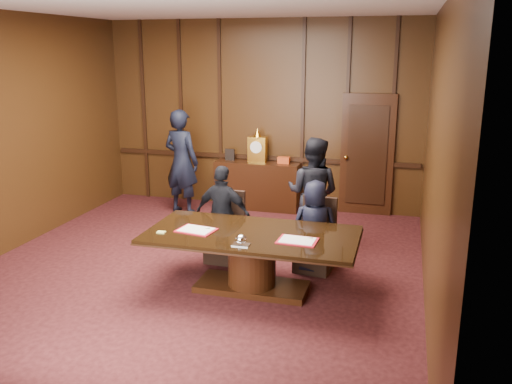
{
  "coord_description": "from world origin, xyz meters",
  "views": [
    {
      "loc": [
        2.65,
        -6.35,
        2.95
      ],
      "look_at": [
        0.72,
        0.58,
        1.05
      ],
      "focal_mm": 38.0,
      "sensor_mm": 36.0,
      "label": 1
    }
  ],
  "objects_px": {
    "signatory_right": "(315,227)",
    "witness_left": "(181,162)",
    "sideboard": "(257,183)",
    "witness_right": "(313,193)",
    "conference_table": "(252,252)",
    "signatory_left": "(223,215)"
  },
  "relations": [
    {
      "from": "signatory_right",
      "to": "witness_left",
      "type": "relative_size",
      "value": 0.66
    },
    {
      "from": "sideboard",
      "to": "witness_right",
      "type": "distance_m",
      "value": 2.26
    },
    {
      "from": "sideboard",
      "to": "witness_left",
      "type": "height_order",
      "value": "witness_left"
    },
    {
      "from": "sideboard",
      "to": "witness_left",
      "type": "bearing_deg",
      "value": -153.37
    },
    {
      "from": "sideboard",
      "to": "signatory_right",
      "type": "height_order",
      "value": "sideboard"
    },
    {
      "from": "conference_table",
      "to": "witness_left",
      "type": "xyz_separation_m",
      "value": [
        -2.17,
        2.89,
        0.45
      ]
    },
    {
      "from": "signatory_left",
      "to": "witness_left",
      "type": "relative_size",
      "value": 0.73
    },
    {
      "from": "signatory_right",
      "to": "witness_right",
      "type": "height_order",
      "value": "witness_right"
    },
    {
      "from": "sideboard",
      "to": "witness_right",
      "type": "xyz_separation_m",
      "value": [
        1.36,
        -1.78,
        0.36
      ]
    },
    {
      "from": "sideboard",
      "to": "signatory_right",
      "type": "xyz_separation_m",
      "value": [
        1.55,
        -2.73,
        0.15
      ]
    },
    {
      "from": "witness_right",
      "to": "conference_table",
      "type": "bearing_deg",
      "value": 85.64
    },
    {
      "from": "conference_table",
      "to": "signatory_right",
      "type": "distance_m",
      "value": 1.04
    },
    {
      "from": "signatory_right",
      "to": "witness_right",
      "type": "relative_size",
      "value": 0.75
    },
    {
      "from": "signatory_left",
      "to": "signatory_right",
      "type": "relative_size",
      "value": 1.1
    },
    {
      "from": "witness_left",
      "to": "signatory_left",
      "type": "bearing_deg",
      "value": 140.11
    },
    {
      "from": "sideboard",
      "to": "conference_table",
      "type": "xyz_separation_m",
      "value": [
        0.9,
        -3.53,
        0.02
      ]
    },
    {
      "from": "witness_left",
      "to": "witness_right",
      "type": "height_order",
      "value": "witness_left"
    },
    {
      "from": "sideboard",
      "to": "signatory_left",
      "type": "bearing_deg",
      "value": -84.79
    },
    {
      "from": "conference_table",
      "to": "signatory_left",
      "type": "relative_size",
      "value": 1.87
    },
    {
      "from": "witness_right",
      "to": "witness_left",
      "type": "bearing_deg",
      "value": -13.24
    },
    {
      "from": "signatory_right",
      "to": "witness_right",
      "type": "distance_m",
      "value": 1.0
    },
    {
      "from": "signatory_left",
      "to": "witness_left",
      "type": "bearing_deg",
      "value": -48.75
    }
  ]
}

